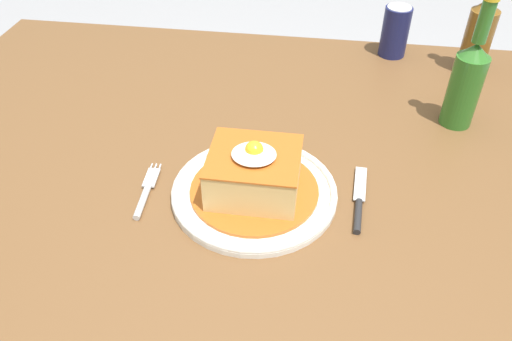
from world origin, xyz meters
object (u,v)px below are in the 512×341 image
(knife, at_px, (359,206))
(main_plate, at_px, (254,192))
(soda_can, at_px, (395,31))
(beer_bottle_green, at_px, (467,80))
(beer_bottle_amber, at_px, (480,32))
(fork, at_px, (145,194))

(knife, bearing_deg, main_plate, 177.56)
(knife, bearing_deg, soda_can, 81.57)
(knife, bearing_deg, beer_bottle_green, 55.48)
(soda_can, distance_m, beer_bottle_amber, 0.19)
(main_plate, height_order, beer_bottle_amber, beer_bottle_amber)
(fork, xyz_separation_m, beer_bottle_green, (0.56, 0.31, 0.09))
(beer_bottle_green, bearing_deg, beer_bottle_amber, 73.96)
(soda_can, bearing_deg, knife, -98.43)
(main_plate, bearing_deg, fork, -170.63)
(beer_bottle_green, distance_m, beer_bottle_amber, 0.24)
(main_plate, distance_m, soda_can, 0.63)
(soda_can, height_order, beer_bottle_green, beer_bottle_green)
(main_plate, bearing_deg, soda_can, 65.14)
(knife, relative_size, beer_bottle_green, 0.62)
(beer_bottle_green, relative_size, beer_bottle_amber, 1.00)
(beer_bottle_green, bearing_deg, soda_can, 111.32)
(fork, relative_size, knife, 0.86)
(main_plate, height_order, knife, main_plate)
(main_plate, distance_m, fork, 0.19)
(knife, relative_size, soda_can, 1.34)
(knife, distance_m, beer_bottle_green, 0.36)
(main_plate, xyz_separation_m, fork, (-0.19, -0.03, -0.00))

